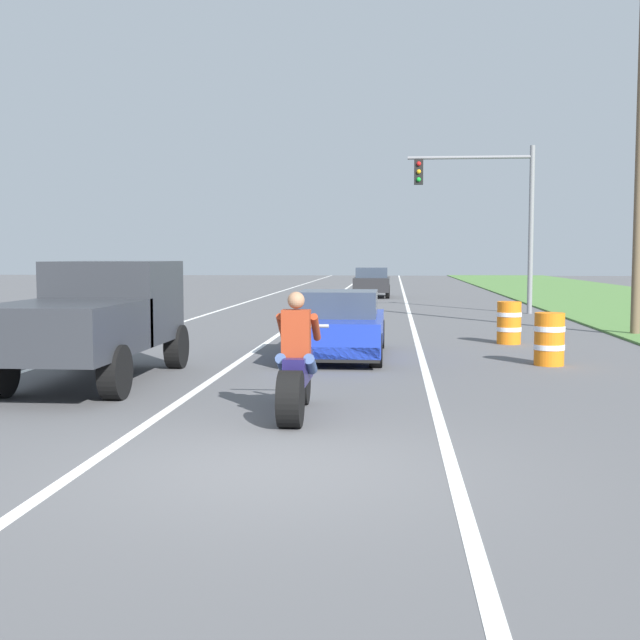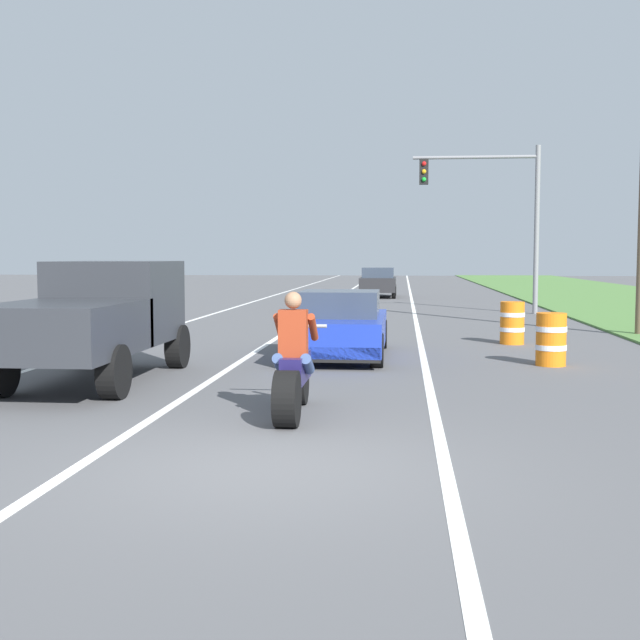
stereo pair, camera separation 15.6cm
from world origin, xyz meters
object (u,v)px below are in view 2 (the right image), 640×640
motorcycle_with_rider (293,372)px  sports_car_blue (340,326)px  construction_barrel_mid (512,323)px  construction_barrel_nearest (551,339)px  pickup_truck_left_lane_dark_grey (97,315)px  distant_car_far_ahead (378,282)px  traffic_light_mast_near (498,202)px

motorcycle_with_rider → sports_car_blue: motorcycle_with_rider is taller
construction_barrel_mid → construction_barrel_nearest: bearing=-86.6°
motorcycle_with_rider → sports_car_blue: 6.38m
pickup_truck_left_lane_dark_grey → construction_barrel_nearest: size_ratio=4.80×
sports_car_blue → distant_car_far_ahead: (0.03, 24.65, 0.14)m
motorcycle_with_rider → sports_car_blue: size_ratio=0.51×
distant_car_far_ahead → pickup_truck_left_lane_dark_grey: bearing=-97.6°
sports_car_blue → motorcycle_with_rider: bearing=-91.0°
sports_car_blue → construction_barrel_nearest: sports_car_blue is taller
traffic_light_mast_near → construction_barrel_nearest: traffic_light_mast_near is taller
sports_car_blue → construction_barrel_nearest: size_ratio=4.30×
motorcycle_with_rider → pickup_truck_left_lane_dark_grey: bearing=143.4°
motorcycle_with_rider → traffic_light_mast_near: 20.51m
motorcycle_with_rider → construction_barrel_nearest: 6.87m
traffic_light_mast_near → distant_car_far_ahead: bearing=112.0°
motorcycle_with_rider → distant_car_far_ahead: (0.15, 31.03, 0.18)m
sports_car_blue → traffic_light_mast_near: size_ratio=0.72×
traffic_light_mast_near → construction_barrel_mid: 11.01m
motorcycle_with_rider → construction_barrel_mid: motorcycle_with_rider is taller
motorcycle_with_rider → traffic_light_mast_near: size_ratio=0.37×
construction_barrel_nearest → motorcycle_with_rider: bearing=-127.6°
construction_barrel_mid → pickup_truck_left_lane_dark_grey: bearing=-139.2°
construction_barrel_mid → distant_car_far_ahead: 22.12m
pickup_truck_left_lane_dark_grey → traffic_light_mast_near: 19.14m
traffic_light_mast_near → distant_car_far_ahead: traffic_light_mast_near is taller
sports_car_blue → traffic_light_mast_near: 14.47m
motorcycle_with_rider → construction_barrel_mid: 10.06m
construction_barrel_nearest → distant_car_far_ahead: distant_car_far_ahead is taller
sports_car_blue → construction_barrel_nearest: (4.07, -0.94, -0.13)m
traffic_light_mast_near → distant_car_far_ahead: 12.68m
construction_barrel_nearest → distant_car_far_ahead: bearing=99.0°
motorcycle_with_rider → construction_barrel_mid: size_ratio=2.21×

